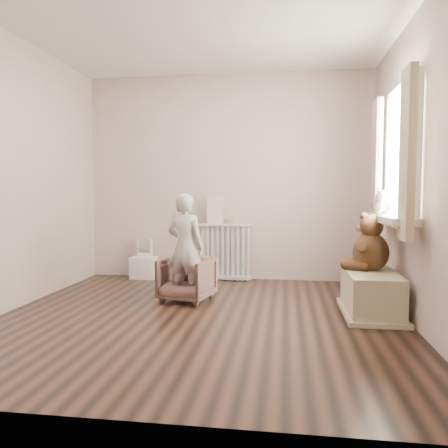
# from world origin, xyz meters

# --- Properties ---
(floor) EXTENTS (3.60, 3.60, 0.01)m
(floor) POSITION_xyz_m (0.00, 0.00, 0.00)
(floor) COLOR black
(floor) RESTS_ON ground
(ceiling) EXTENTS (3.60, 3.60, 0.01)m
(ceiling) POSITION_xyz_m (0.00, 0.00, 2.60)
(ceiling) COLOR white
(ceiling) RESTS_ON ground
(back_wall) EXTENTS (3.60, 0.02, 2.60)m
(back_wall) POSITION_xyz_m (0.00, 1.80, 1.30)
(back_wall) COLOR beige
(back_wall) RESTS_ON ground
(front_wall) EXTENTS (3.60, 0.02, 2.60)m
(front_wall) POSITION_xyz_m (0.00, -1.80, 1.30)
(front_wall) COLOR beige
(front_wall) RESTS_ON ground
(left_wall) EXTENTS (0.02, 3.60, 2.60)m
(left_wall) POSITION_xyz_m (-1.80, 0.00, 1.30)
(left_wall) COLOR beige
(left_wall) RESTS_ON ground
(right_wall) EXTENTS (0.02, 3.60, 2.60)m
(right_wall) POSITION_xyz_m (1.80, 0.00, 1.30)
(right_wall) COLOR beige
(right_wall) RESTS_ON ground
(window) EXTENTS (0.03, 0.90, 1.10)m
(window) POSITION_xyz_m (1.76, 0.30, 1.45)
(window) COLOR white
(window) RESTS_ON right_wall
(window_sill) EXTENTS (0.22, 1.10, 0.06)m
(window_sill) POSITION_xyz_m (1.67, 0.30, 0.87)
(window_sill) COLOR silver
(window_sill) RESTS_ON right_wall
(curtain_left) EXTENTS (0.06, 0.26, 1.30)m
(curtain_left) POSITION_xyz_m (1.65, -0.27, 1.39)
(curtain_left) COLOR beige
(curtain_left) RESTS_ON right_wall
(curtain_right) EXTENTS (0.06, 0.26, 1.30)m
(curtain_right) POSITION_xyz_m (1.65, 0.87, 1.39)
(curtain_right) COLOR beige
(curtain_right) RESTS_ON right_wall
(radiator) EXTENTS (0.68, 0.13, 0.71)m
(radiator) POSITION_xyz_m (-0.01, 1.68, 0.39)
(radiator) COLOR silver
(radiator) RESTS_ON floor
(paper_doll) EXTENTS (0.21, 0.02, 0.34)m
(paper_doll) POSITION_xyz_m (-0.14, 1.68, 0.89)
(paper_doll) COLOR beige
(paper_doll) RESTS_ON radiator
(tin_a) EXTENTS (0.11, 0.11, 0.07)m
(tin_a) POSITION_xyz_m (0.05, 1.68, 0.75)
(tin_a) COLOR #A59E8C
(tin_a) RESTS_ON radiator
(toy_vanity) EXTENTS (0.32, 0.23, 0.50)m
(toy_vanity) POSITION_xyz_m (-1.07, 1.65, 0.28)
(toy_vanity) COLOR silver
(toy_vanity) RESTS_ON floor
(armchair) EXTENTS (0.58, 0.59, 0.45)m
(armchair) POSITION_xyz_m (-0.25, 0.55, 0.22)
(armchair) COLOR brown
(armchair) RESTS_ON floor
(child) EXTENTS (0.44, 0.34, 1.08)m
(child) POSITION_xyz_m (-0.25, 0.50, 0.56)
(child) COLOR beige
(child) RESTS_ON armchair
(toy_bench) EXTENTS (0.44, 0.83, 0.39)m
(toy_bench) POSITION_xyz_m (1.52, 0.30, 0.20)
(toy_bench) COLOR beige
(toy_bench) RESTS_ON floor
(teddy_bear) EXTENTS (0.50, 0.44, 0.52)m
(teddy_bear) POSITION_xyz_m (1.53, 0.40, 0.67)
(teddy_bear) COLOR #382111
(teddy_bear) RESTS_ON toy_bench
(plush_cat) EXTENTS (0.23, 0.31, 0.23)m
(plush_cat) POSITION_xyz_m (1.66, 0.70, 1.00)
(plush_cat) COLOR #68615A
(plush_cat) RESTS_ON window_sill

